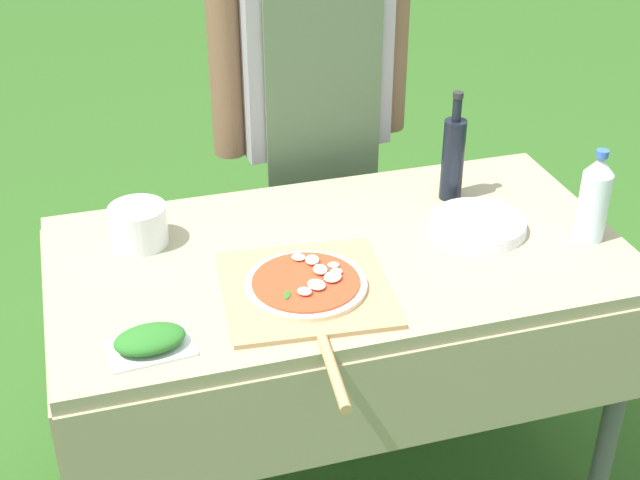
# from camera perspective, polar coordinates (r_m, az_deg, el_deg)

# --- Properties ---
(prep_table) EXTENTS (1.44, 0.78, 0.81)m
(prep_table) POSITION_cam_1_polar(r_m,az_deg,el_deg) (2.28, 1.25, -3.00)
(prep_table) COLOR gray
(prep_table) RESTS_ON ground
(person_cook) EXTENTS (0.62, 0.24, 1.65)m
(person_cook) POSITION_cam_1_polar(r_m,az_deg,el_deg) (2.70, -0.52, 9.20)
(person_cook) COLOR #333D56
(person_cook) RESTS_ON ground
(pizza_on_peel) EXTENTS (0.41, 0.63, 0.05)m
(pizza_on_peel) POSITION_cam_1_polar(r_m,az_deg,el_deg) (2.06, -0.81, -3.17)
(pizza_on_peel) COLOR tan
(pizza_on_peel) RESTS_ON prep_table
(oil_bottle) EXTENTS (0.06, 0.06, 0.31)m
(oil_bottle) POSITION_cam_1_polar(r_m,az_deg,el_deg) (2.44, 8.51, 5.28)
(oil_bottle) COLOR black
(oil_bottle) RESTS_ON prep_table
(water_bottle) EXTENTS (0.08, 0.08, 0.24)m
(water_bottle) POSITION_cam_1_polar(r_m,az_deg,el_deg) (2.33, 17.17, 2.61)
(water_bottle) COLOR silver
(water_bottle) RESTS_ON prep_table
(herb_container) EXTENTS (0.19, 0.13, 0.05)m
(herb_container) POSITION_cam_1_polar(r_m,az_deg,el_deg) (1.91, -10.83, -6.34)
(herb_container) COLOR silver
(herb_container) RESTS_ON prep_table
(mixing_tub) EXTENTS (0.14, 0.14, 0.10)m
(mixing_tub) POSITION_cam_1_polar(r_m,az_deg,el_deg) (2.27, -11.53, 0.94)
(mixing_tub) COLOR silver
(mixing_tub) RESTS_ON prep_table
(plate_stack) EXTENTS (0.25, 0.25, 0.03)m
(plate_stack) POSITION_cam_1_polar(r_m,az_deg,el_deg) (2.34, 10.12, 0.93)
(plate_stack) COLOR white
(plate_stack) RESTS_ON prep_table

